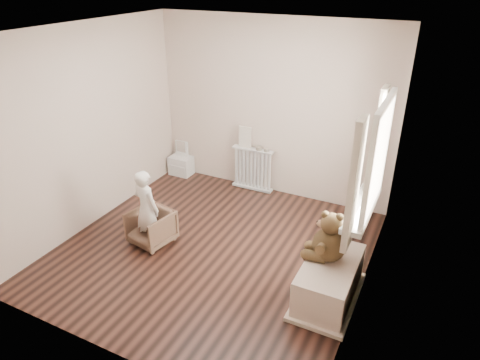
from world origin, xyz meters
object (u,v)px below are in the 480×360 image
at_px(armchair, 151,227).
at_px(teddy_bear, 330,242).
at_px(toy_bench, 329,283).
at_px(radiator, 253,167).
at_px(toy_vanity, 181,159).
at_px(plush_cat, 368,186).
at_px(child, 147,208).

bearing_deg(armchair, teddy_bear, 12.40).
distance_m(toy_bench, teddy_bear, 0.48).
bearing_deg(toy_bench, teddy_bear, 132.78).
height_order(radiator, toy_vanity, radiator).
bearing_deg(plush_cat, child, -150.22).
relative_size(toy_bench, teddy_bear, 1.78).
distance_m(child, toy_bench, 2.32).
bearing_deg(child, armchair, -78.77).
bearing_deg(radiator, armchair, -105.73).
height_order(armchair, toy_bench, armchair).
xyz_separation_m(radiator, toy_vanity, (-1.31, -0.03, -0.11)).
distance_m(armchair, teddy_bear, 2.28).
bearing_deg(armchair, toy_vanity, 123.96).
height_order(armchair, teddy_bear, teddy_bear).
xyz_separation_m(child, plush_cat, (2.43, 0.86, 0.47)).
bearing_deg(toy_bench, radiator, 132.81).
height_order(armchair, plush_cat, plush_cat).
height_order(child, toy_bench, child).
distance_m(toy_vanity, armchair, 2.01).
distance_m(child, plush_cat, 2.62).
bearing_deg(teddy_bear, armchair, 176.72).
bearing_deg(radiator, child, -105.35).
xyz_separation_m(child, teddy_bear, (2.24, 0.10, 0.14)).
bearing_deg(teddy_bear, toy_bench, -51.67).
relative_size(toy_vanity, plush_cat, 2.44).
xyz_separation_m(toy_vanity, plush_cat, (3.21, -1.05, 0.72)).
bearing_deg(toy_vanity, child, -67.80).
height_order(child, teddy_bear, child).
relative_size(radiator, toy_bench, 0.71).
relative_size(child, teddy_bear, 1.85).
relative_size(child, plush_cat, 4.28).
distance_m(toy_vanity, toy_bench, 3.60).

